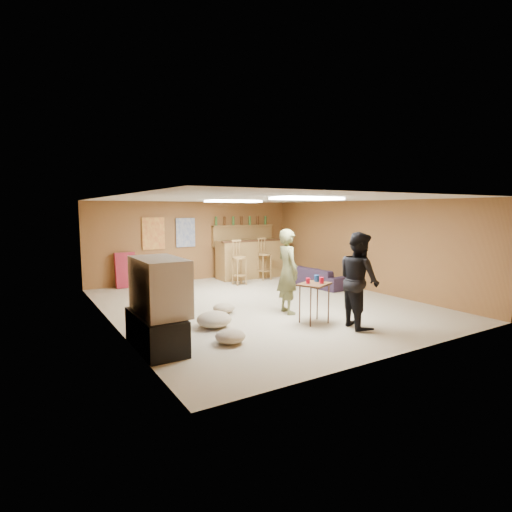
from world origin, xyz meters
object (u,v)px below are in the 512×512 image
bar_counter (251,259)px  person_black (359,280)px  tv_body (159,286)px  sofa (318,277)px  person_olive (288,271)px  tray_table (314,303)px

bar_counter → person_black: 5.30m
tv_body → sofa: (4.96, 2.38, -0.66)m
bar_counter → sofa: bearing=-68.6°
person_olive → person_black: 1.45m
person_black → tray_table: (-0.49, 0.56, -0.45)m
tv_body → person_black: person_black is taller
tv_body → bar_counter: tv_body is taller
tv_body → person_olive: 2.77m
person_olive → person_black: size_ratio=1.00×
tv_body → sofa: tv_body is taller
person_olive → tray_table: person_olive is taller
person_black → sofa: person_black is taller
bar_counter → person_olive: bearing=-110.7°
tv_body → person_olive: (2.70, 0.62, -0.09)m
person_black → tray_table: person_black is taller
person_black → bar_counter: bearing=4.6°
bar_counter → tray_table: bar_counter is taller
person_black → tray_table: bearing=56.4°
tv_body → sofa: 5.54m
person_black → person_olive: bearing=34.4°
person_olive → tray_table: bearing=-172.5°
person_olive → sofa: 2.92m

